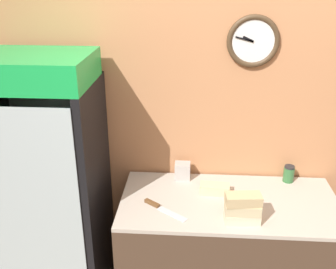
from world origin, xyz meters
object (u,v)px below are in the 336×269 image
object	(u,v)px
chefs_knife	(159,207)
condiment_jar	(289,174)
beverage_cooler	(49,172)
napkin_dispenser	(182,171)
sandwich_stack_bottom	(242,217)
sandwich_flat_left	(215,189)
sandwich_stack_middle	(243,209)
sandwich_stack_top	(243,199)

from	to	relation	value
chefs_knife	condiment_jar	xyz separation A→B (m)	(0.89, 0.40, 0.05)
beverage_cooler	napkin_dispenser	xyz separation A→B (m)	(0.91, 0.20, -0.06)
sandwich_stack_bottom	sandwich_flat_left	bearing A→B (deg)	115.46
chefs_knife	condiment_jar	bearing A→B (deg)	24.46
sandwich_stack_bottom	sandwich_stack_middle	size ratio (longest dim) A/B	1.02
chefs_knife	napkin_dispenser	distance (m)	0.42
sandwich_stack_top	sandwich_stack_bottom	bearing A→B (deg)	180.00
sandwich_stack_middle	napkin_dispenser	bearing A→B (deg)	126.45
sandwich_stack_top	chefs_knife	size ratio (longest dim) A/B	0.75
sandwich_stack_middle	condiment_jar	world-z (taller)	sandwich_stack_middle
sandwich_stack_middle	sandwich_stack_top	distance (m)	0.06
sandwich_stack_top	condiment_jar	bearing A→B (deg)	53.45
condiment_jar	beverage_cooler	bearing A→B (deg)	-172.95
sandwich_stack_bottom	chefs_knife	xyz separation A→B (m)	(-0.51, 0.11, -0.02)
sandwich_flat_left	napkin_dispenser	size ratio (longest dim) A/B	1.71
sandwich_stack_bottom	condiment_jar	world-z (taller)	condiment_jar
chefs_knife	sandwich_stack_bottom	bearing A→B (deg)	-12.23
sandwich_stack_bottom	chefs_knife	distance (m)	0.52
beverage_cooler	sandwich_stack_top	bearing A→B (deg)	-13.57
sandwich_stack_middle	sandwich_stack_top	bearing A→B (deg)	0.00
sandwich_stack_bottom	condiment_jar	size ratio (longest dim) A/B	1.78
beverage_cooler	sandwich_stack_middle	world-z (taller)	beverage_cooler
sandwich_stack_middle	sandwich_stack_top	size ratio (longest dim) A/B	0.98
sandwich_stack_bottom	sandwich_stack_middle	xyz separation A→B (m)	(0.00, 0.00, 0.06)
sandwich_stack_bottom	napkin_dispenser	distance (m)	0.63
beverage_cooler	sandwich_stack_top	world-z (taller)	beverage_cooler
sandwich_stack_middle	napkin_dispenser	size ratio (longest dim) A/B	1.78
sandwich_flat_left	napkin_dispenser	bearing A→B (deg)	139.40
sandwich_flat_left	condiment_jar	world-z (taller)	condiment_jar
sandwich_stack_top	sandwich_flat_left	world-z (taller)	sandwich_stack_top
sandwich_stack_bottom	sandwich_stack_middle	distance (m)	0.06
beverage_cooler	sandwich_stack_middle	bearing A→B (deg)	-13.57
condiment_jar	chefs_knife	bearing A→B (deg)	-155.54
sandwich_stack_bottom	sandwich_stack_top	bearing A→B (deg)	0.00
beverage_cooler	sandwich_stack_top	size ratio (longest dim) A/B	8.32
sandwich_flat_left	napkin_dispenser	distance (m)	0.30
beverage_cooler	condiment_jar	xyz separation A→B (m)	(1.66, 0.21, -0.06)
beverage_cooler	sandwich_stack_middle	size ratio (longest dim) A/B	8.53
condiment_jar	sandwich_stack_top	bearing A→B (deg)	-126.55
sandwich_stack_bottom	sandwich_flat_left	xyz separation A→B (m)	(-0.15, 0.31, 0.00)
condiment_jar	napkin_dispenser	xyz separation A→B (m)	(-0.76, -0.01, 0.00)
sandwich_stack_top	sandwich_flat_left	size ratio (longest dim) A/B	1.06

